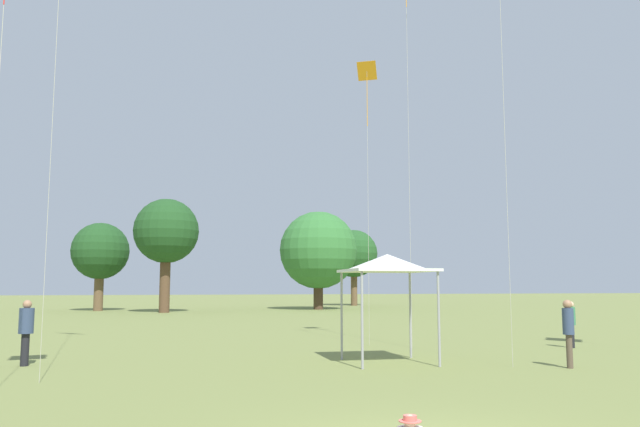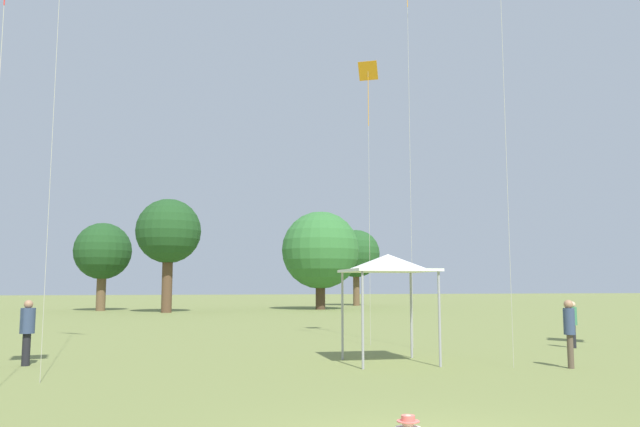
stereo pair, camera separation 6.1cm
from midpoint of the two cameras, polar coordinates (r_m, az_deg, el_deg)
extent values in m
sphere|color=#DBAD89|center=(8.42, 8.28, -18.30)|extent=(0.17, 0.17, 0.17)
cylinder|color=#E0665B|center=(8.42, 8.28, -18.28)|extent=(0.29, 0.29, 0.01)
cylinder|color=#E0665B|center=(8.42, 8.28, -18.05)|extent=(0.17, 0.17, 0.08)
cylinder|color=black|center=(24.32, 22.25, -10.37)|extent=(0.22, 0.22, 0.80)
cylinder|color=#387A51|center=(24.28, 22.17, -8.68)|extent=(0.40, 0.40, 0.64)
sphere|color=#DBAD89|center=(24.26, 22.13, -7.71)|extent=(0.22, 0.22, 0.22)
cylinder|color=black|center=(19.40, -25.20, -11.20)|extent=(0.31, 0.31, 0.88)
cylinder|color=#334260|center=(19.35, -25.08, -8.87)|extent=(0.56, 0.56, 0.70)
sphere|color=#A37556|center=(19.33, -25.01, -7.53)|extent=(0.24, 0.24, 0.24)
cylinder|color=brown|center=(18.38, 22.02, -11.62)|extent=(0.23, 0.23, 0.89)
cylinder|color=#334260|center=(18.33, 21.91, -9.13)|extent=(0.41, 0.41, 0.71)
sphere|color=#A37556|center=(18.31, 21.85, -7.71)|extent=(0.24, 0.24, 0.24)
cube|color=white|center=(18.29, 6.34, -5.21)|extent=(2.53, 2.53, 0.08)
cone|color=white|center=(18.30, 6.33, -4.40)|extent=(2.41, 2.41, 0.44)
cylinder|color=#99999E|center=(19.05, 2.16, -9.33)|extent=(0.07, 0.07, 2.60)
cylinder|color=#99999E|center=(19.71, 8.43, -9.17)|extent=(0.07, 0.07, 2.60)
cylinder|color=#99999E|center=(16.94, 4.03, -9.66)|extent=(0.07, 0.07, 2.60)
cylinder|color=#99999E|center=(17.68, 10.97, -9.42)|extent=(0.07, 0.07, 2.60)
cylinder|color=#BCB7A8|center=(19.51, 16.37, 16.17)|extent=(0.01, 0.01, 19.33)
cube|color=orange|center=(24.98, 4.48, 12.88)|extent=(0.84, 0.70, 0.65)
cylinder|color=orange|center=(24.60, 4.51, 10.18)|extent=(0.02, 0.02, 1.94)
cylinder|color=#BCB7A8|center=(23.75, 4.60, 0.82)|extent=(0.01, 0.01, 10.53)
cylinder|color=#BCB7A8|center=(23.29, 8.31, 5.37)|extent=(0.01, 0.01, 14.01)
cylinder|color=brown|center=(53.22, -13.77, -5.97)|extent=(0.85, 0.85, 5.26)
sphere|color=#1E471E|center=(53.41, -13.65, -1.56)|extent=(5.36, 5.36, 5.36)
cylinder|color=brown|center=(70.05, 3.36, -6.64)|extent=(0.72, 0.72, 4.33)
sphere|color=#235123|center=(70.14, 3.34, -3.67)|extent=(5.31, 5.31, 5.31)
cylinder|color=brown|center=(58.85, -19.34, -6.50)|extent=(0.81, 0.81, 3.89)
sphere|color=#1E471E|center=(58.93, -19.22, -3.26)|extent=(5.03, 5.03, 5.03)
cylinder|color=#473323|center=(58.56, 0.07, -7.04)|extent=(0.89, 0.89, 3.54)
sphere|color=#337033|center=(58.65, 0.07, -3.36)|extent=(7.26, 7.26, 7.26)
camera|label=1|loc=(0.03, -89.87, -0.01)|focal=35.00mm
camera|label=2|loc=(0.03, 90.13, 0.01)|focal=35.00mm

